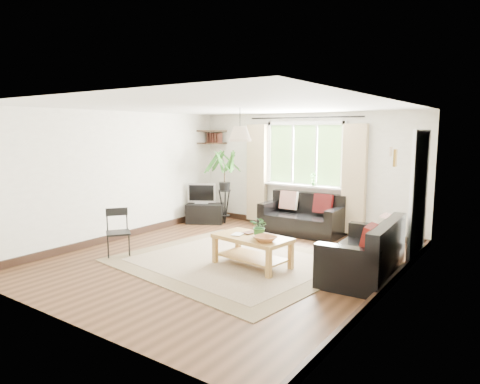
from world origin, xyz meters
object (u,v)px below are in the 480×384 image
Objects in this scene: palm_stand at (225,187)px; folding_chair at (118,234)px; sofa_back at (302,215)px; tv_stand at (205,213)px; sofa_right at (363,250)px; coffee_table at (252,251)px.

palm_stand is 2.07× the size of folding_chair.
sofa_back is 3.58m from folding_chair.
sofa_back is 2.25m from tv_stand.
tv_stand is 0.74m from palm_stand.
folding_chair is (0.51, -2.82, 0.18)m from tv_stand.
sofa_right is 1.61m from coffee_table.
folding_chair reaches higher than coffee_table.
sofa_right is at bearing -33.24° from folding_chair.
coffee_table reaches higher than tv_stand.
tv_stand is at bearing 142.20° from coffee_table.
palm_stand is at bearing 38.17° from folding_chair.
sofa_right reaches higher than tv_stand.
palm_stand reaches higher than tv_stand.
sofa_back is 0.97× the size of sofa_right.
coffee_table is at bearing -31.83° from folding_chair.
palm_stand is 3.06m from folding_chair.
sofa_back is 1.88m from palm_stand.
palm_stand reaches higher than folding_chair.
coffee_table is 0.71× the size of palm_stand.
folding_chair reaches higher than tv_stand.
sofa_back is 2.01× the size of tv_stand.
tv_stand is at bearing -113.35° from sofa_right.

